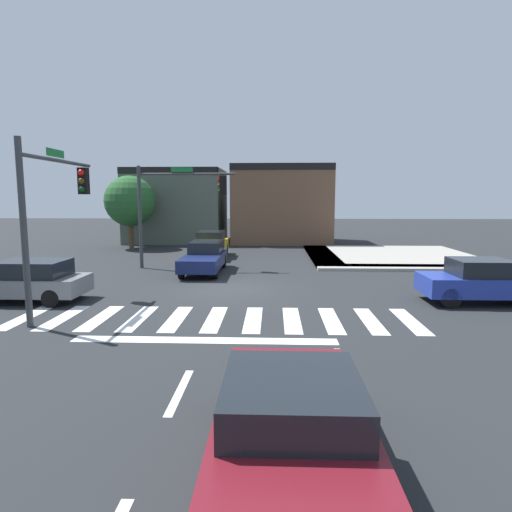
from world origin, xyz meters
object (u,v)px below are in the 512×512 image
(car_yellow, at_px, (211,244))
(car_gray, at_px, (23,281))
(car_navy, at_px, (205,257))
(roadside_tree, at_px, (130,201))
(car_maroon, at_px, (291,424))
(traffic_signal_northwest, at_px, (178,198))
(car_blue, at_px, (482,281))
(traffic_signal_southwest, at_px, (55,198))

(car_yellow, distance_m, car_gray, 12.86)
(car_navy, bearing_deg, roadside_tree, -145.41)
(car_navy, distance_m, car_maroon, 16.41)
(car_gray, bearing_deg, car_yellow, -112.72)
(traffic_signal_northwest, distance_m, car_maroon, 18.03)
(car_yellow, xyz_separation_m, car_blue, (11.04, -11.49, -0.04))
(roadside_tree, bearing_deg, car_gray, -84.88)
(car_gray, bearing_deg, traffic_signal_southwest, 147.44)
(car_blue, xyz_separation_m, roadside_tree, (-17.48, 16.07, 2.62))
(roadside_tree, bearing_deg, car_blue, -42.60)
(traffic_signal_northwest, bearing_deg, car_blue, -30.51)
(car_navy, relative_size, car_maroon, 1.07)
(traffic_signal_southwest, bearing_deg, car_blue, -83.58)
(car_gray, relative_size, car_blue, 1.11)
(car_yellow, xyz_separation_m, car_gray, (-4.96, -11.86, -0.07))
(car_maroon, bearing_deg, car_gray, 43.34)
(car_yellow, bearing_deg, car_maroon, 10.71)
(car_navy, height_order, roadside_tree, roadside_tree)
(roadside_tree, bearing_deg, car_navy, -55.41)
(car_maroon, height_order, roadside_tree, roadside_tree)
(car_yellow, distance_m, car_maroon, 21.79)
(traffic_signal_northwest, xyz_separation_m, car_blue, (12.09, -7.13, -2.87))
(car_blue, xyz_separation_m, car_maroon, (-6.99, -9.92, -0.03))
(car_blue, distance_m, roadside_tree, 23.89)
(traffic_signal_northwest, distance_m, car_gray, 8.94)
(car_blue, height_order, car_maroon, car_blue)
(traffic_signal_northwest, xyz_separation_m, car_navy, (1.50, -1.04, -2.89))
(traffic_signal_southwest, height_order, traffic_signal_northwest, traffic_signal_southwest)
(car_yellow, distance_m, car_navy, 5.42)
(traffic_signal_northwest, height_order, roadside_tree, traffic_signal_northwest)
(car_gray, height_order, car_blue, car_blue)
(traffic_signal_southwest, relative_size, roadside_tree, 1.01)
(traffic_signal_southwest, distance_m, car_yellow, 13.72)
(car_yellow, relative_size, car_gray, 0.96)
(car_yellow, bearing_deg, traffic_signal_southwest, -13.14)
(car_yellow, height_order, roadside_tree, roadside_tree)
(traffic_signal_northwest, bearing_deg, car_gray, -117.59)
(car_blue, height_order, car_navy, car_blue)
(traffic_signal_northwest, relative_size, car_yellow, 1.20)
(traffic_signal_northwest, distance_m, car_blue, 14.33)
(car_navy, relative_size, roadside_tree, 0.92)
(traffic_signal_southwest, height_order, car_yellow, traffic_signal_southwest)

